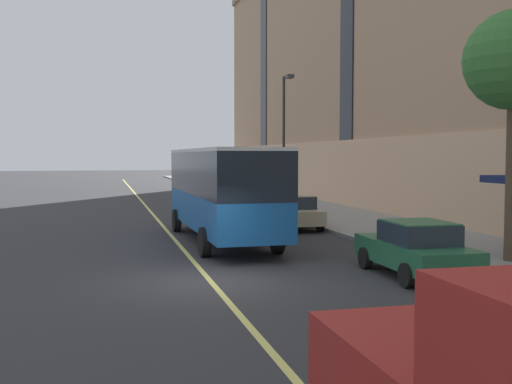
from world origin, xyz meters
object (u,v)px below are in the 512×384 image
object	(u,v)px
city_bus	(222,188)
parked_car_red_3	(255,202)
parked_car_champagne_4	(293,212)
parked_car_black_7	(209,188)
parked_car_champagne_0	(232,194)
street_lamp	(285,130)
parked_car_green_1	(416,249)

from	to	relation	value
city_bus	parked_car_red_3	xyz separation A→B (m)	(3.87, 9.87, -1.32)
parked_car_champagne_4	parked_car_black_7	world-z (taller)	same
parked_car_red_3	parked_car_champagne_4	xyz separation A→B (m)	(0.18, -6.33, 0.00)
parked_car_champagne_0	street_lamp	distance (m)	7.86
parked_car_green_1	street_lamp	bearing A→B (deg)	84.44
city_bus	parked_car_black_7	bearing A→B (deg)	81.23
city_bus	parked_car_green_1	bearing A→B (deg)	-63.51
parked_car_red_3	parked_car_green_1	bearing A→B (deg)	-89.77
city_bus	parked_car_champagne_0	world-z (taller)	city_bus
parked_car_red_3	parked_car_black_7	xyz separation A→B (m)	(0.02, 15.32, 0.00)
street_lamp	parked_car_champagne_4	bearing A→B (deg)	-103.95
city_bus	street_lamp	bearing A→B (deg)	60.85
parked_car_champagne_0	parked_car_black_7	world-z (taller)	same
city_bus	parked_car_champagne_4	size ratio (longest dim) A/B	2.36
parked_car_red_3	parked_car_black_7	size ratio (longest dim) A/B	1.01
parked_car_red_3	parked_car_champagne_4	world-z (taller)	same
city_bus	parked_car_black_7	distance (m)	25.51
parked_car_green_1	parked_car_champagne_4	bearing A→B (deg)	89.47
city_bus	parked_car_black_7	world-z (taller)	city_bus
parked_car_champagne_4	parked_car_black_7	size ratio (longest dim) A/B	1.06
parked_car_black_7	street_lamp	distance (m)	15.60
parked_car_red_3	city_bus	bearing A→B (deg)	-111.40
parked_car_green_1	street_lamp	world-z (taller)	street_lamp
city_bus	street_lamp	xyz separation A→B (m)	(5.71, 10.23, 2.74)
parked_car_champagne_0	parked_car_green_1	size ratio (longest dim) A/B	1.08
parked_car_black_7	parked_car_champagne_4	bearing A→B (deg)	-89.58
parked_car_red_3	street_lamp	bearing A→B (deg)	11.12
parked_car_champagne_0	parked_car_champagne_4	size ratio (longest dim) A/B	1.04
city_bus	parked_car_champagne_0	size ratio (longest dim) A/B	2.28
city_bus	street_lamp	size ratio (longest dim) A/B	1.39
parked_car_champagne_0	parked_car_black_7	bearing A→B (deg)	90.49
parked_car_champagne_0	street_lamp	xyz separation A→B (m)	(1.75, -6.50, 4.06)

